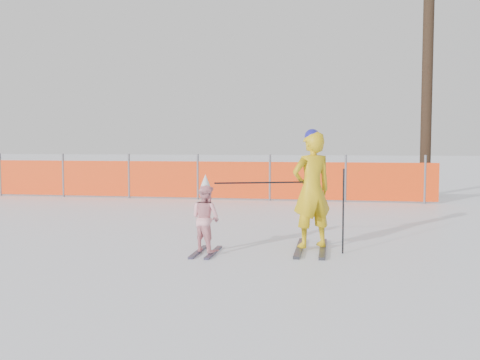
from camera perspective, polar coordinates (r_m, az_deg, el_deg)
name	(u,v)px	position (r m, az deg, el deg)	size (l,w,h in m)	color
ground	(234,252)	(7.73, -0.64, -7.67)	(120.00, 120.00, 0.00)	white
adult	(312,190)	(7.83, 7.66, -1.05)	(0.73, 1.42, 1.76)	black
child	(206,217)	(7.57, -3.69, -3.99)	(0.58, 0.87, 1.12)	black
ski_poles	(299,196)	(7.62, 6.36, -1.74)	(1.81, 0.45, 1.20)	black
safety_fence	(134,179)	(15.33, -11.20, 0.16)	(16.38, 0.06, 1.25)	#595960
tree_trunks	(469,91)	(17.59, 23.27, 8.75)	(3.56, 1.98, 6.58)	black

